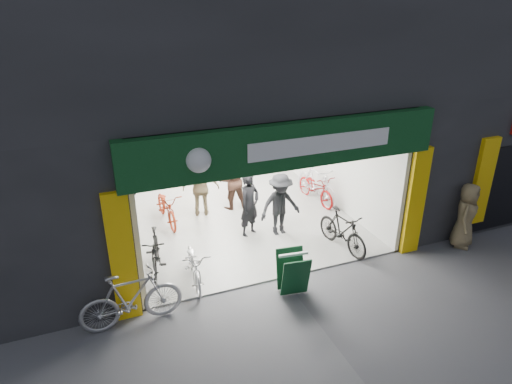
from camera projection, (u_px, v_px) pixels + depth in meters
ground at (283, 278)px, 9.87m from camera, size 60.00×60.00×0.00m
building at (242, 45)px, 12.65m from camera, size 17.00×10.27×8.00m
bike_left_front at (194, 264)px, 9.60m from camera, size 0.73×1.67×0.85m
bike_left_midfront at (155, 253)px, 9.89m from camera, size 0.78×1.68×0.97m
bike_left_midback at (167, 207)px, 12.06m from camera, size 0.71×1.78×0.92m
bike_left_back at (124, 166)px, 14.48m from camera, size 0.64×2.02×1.20m
bike_right_front at (342, 231)px, 10.78m from camera, size 0.72×1.73×1.01m
bike_right_mid at (316, 188)px, 13.24m from camera, size 0.75×1.75×0.89m
bike_right_back at (316, 184)px, 13.20m from camera, size 0.76×1.95×1.14m
parked_bike at (131, 299)px, 8.31m from camera, size 1.91×0.62×1.13m
customer_a at (250, 205)px, 11.28m from camera, size 0.73×0.65×1.68m
customer_b at (232, 180)px, 12.67m from camera, size 0.89×0.71×1.76m
customer_c at (280, 205)px, 11.30m from camera, size 1.10×0.67×1.65m
customer_d at (201, 188)px, 12.25m from camera, size 1.06×0.66×1.67m
pedestrian_near at (466, 215)px, 10.83m from camera, size 0.94×0.90×1.62m
sandwich_board at (293, 272)px, 9.24m from camera, size 0.64×0.66×0.89m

